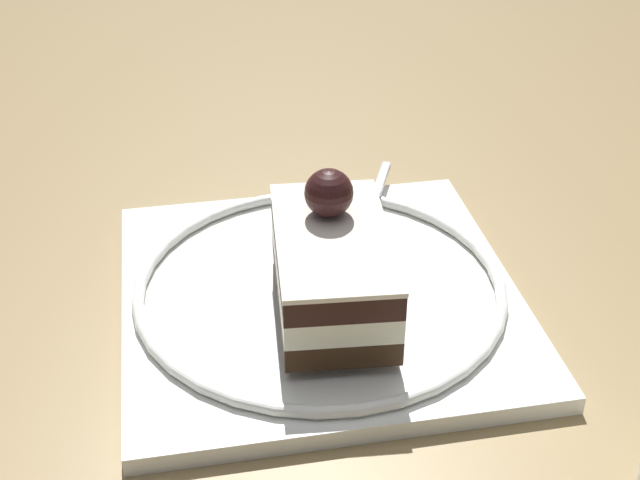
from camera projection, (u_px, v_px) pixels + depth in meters
name	position (u px, v px, depth m)	size (l,w,h in m)	color
ground_plane	(305.00, 300.00, 0.57)	(2.40, 2.40, 0.00)	olive
dessert_plate	(320.00, 293.00, 0.56)	(0.27, 0.27, 0.02)	white
cake_slice	(332.00, 265.00, 0.52)	(0.12, 0.07, 0.08)	#301E11
fork	(373.00, 204.00, 0.62)	(0.11, 0.04, 0.00)	silver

